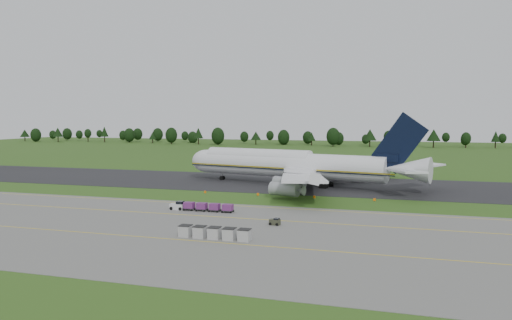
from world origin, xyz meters
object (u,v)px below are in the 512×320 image
(uld_row, at_px, (214,233))
(aircraft, at_px, (292,165))
(utility_cart, at_px, (275,222))
(baggage_train, at_px, (200,207))
(edge_markers, at_px, (286,196))

(uld_row, bearing_deg, aircraft, 91.77)
(aircraft, distance_m, utility_cart, 51.97)
(baggage_train, height_order, uld_row, uld_row)
(aircraft, height_order, baggage_train, aircraft)
(aircraft, distance_m, baggage_train, 43.87)
(baggage_train, relative_size, edge_markers, 0.32)
(baggage_train, distance_m, utility_cart, 19.26)
(utility_cart, height_order, uld_row, uld_row)
(aircraft, xyz_separation_m, utility_cart, (8.30, -51.05, -5.13))
(baggage_train, height_order, edge_markers, baggage_train)
(uld_row, distance_m, edge_markers, 42.80)
(aircraft, distance_m, uld_row, 63.35)
(edge_markers, bearing_deg, aircraft, 98.38)
(baggage_train, height_order, utility_cart, baggage_train)
(edge_markers, bearing_deg, baggage_train, -118.36)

